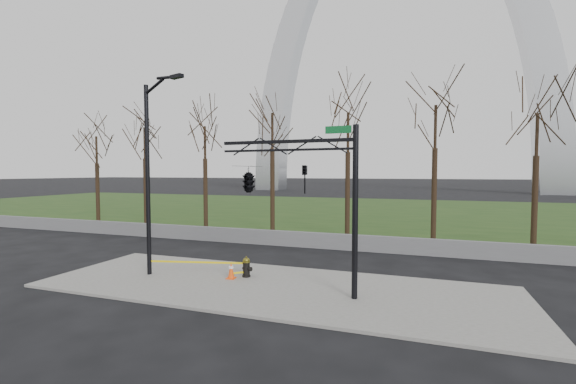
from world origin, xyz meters
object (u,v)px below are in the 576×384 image
(traffic_cone, at_px, (231,270))
(traffic_signal_mast, at_px, (267,179))
(fire_hydrant, at_px, (247,267))
(street_light, at_px, (151,165))

(traffic_cone, relative_size, traffic_signal_mast, 0.11)
(fire_hydrant, height_order, street_light, street_light)
(street_light, relative_size, traffic_signal_mast, 1.37)
(traffic_cone, xyz_separation_m, traffic_signal_mast, (1.88, -0.70, 3.72))
(fire_hydrant, relative_size, traffic_cone, 1.29)
(traffic_signal_mast, bearing_deg, fire_hydrant, 142.37)
(traffic_cone, distance_m, street_light, 5.46)
(fire_hydrant, xyz_separation_m, traffic_cone, (-0.48, -0.44, -0.06))
(traffic_cone, bearing_deg, fire_hydrant, 42.50)
(street_light, bearing_deg, traffic_signal_mast, 15.96)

